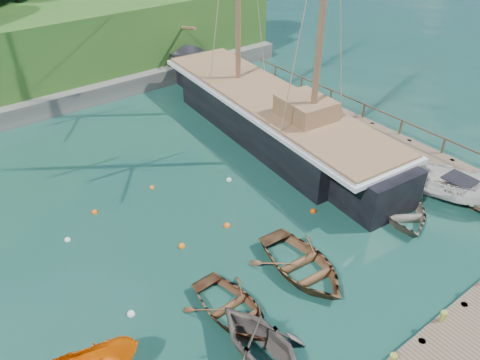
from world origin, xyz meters
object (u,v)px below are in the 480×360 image
at_px(rowboat_1, 260,360).
at_px(rowboat_2, 302,272).
at_px(rowboat_0, 232,314).
at_px(cabin_boat_white, 453,202).
at_px(rowboat_3, 398,212).
at_px(schooner, 271,119).

bearing_deg(rowboat_1, rowboat_2, 25.87).
relative_size(rowboat_0, cabin_boat_white, 0.74).
relative_size(rowboat_0, rowboat_2, 0.85).
bearing_deg(rowboat_1, rowboat_3, 9.32).
height_order(rowboat_0, rowboat_3, rowboat_3).
xyz_separation_m(rowboat_0, rowboat_1, (-0.42, -2.27, 0.00)).
xyz_separation_m(rowboat_3, cabin_boat_white, (3.08, -1.20, 0.00)).
bearing_deg(schooner, rowboat_2, -119.43).
bearing_deg(rowboat_2, rowboat_1, -147.20).
relative_size(rowboat_2, schooner, 0.17).
bearing_deg(cabin_boat_white, rowboat_2, 148.45).
distance_m(rowboat_1, schooner, 17.09).
height_order(rowboat_0, cabin_boat_white, cabin_boat_white).
bearing_deg(rowboat_1, rowboat_0, 77.07).
bearing_deg(rowboat_0, rowboat_3, -1.40).
distance_m(rowboat_1, rowboat_3, 11.37).
xyz_separation_m(rowboat_2, rowboat_3, (6.88, 0.03, 0.00)).
bearing_deg(schooner, rowboat_3, -86.39).
bearing_deg(cabin_boat_white, rowboat_0, 150.38).
bearing_deg(rowboat_0, rowboat_2, -1.35).
relative_size(rowboat_1, rowboat_2, 0.86).
height_order(rowboat_2, cabin_boat_white, cabin_boat_white).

